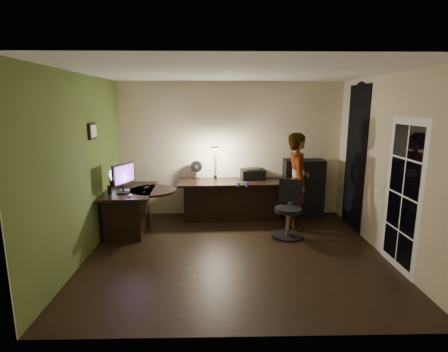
{
  "coord_description": "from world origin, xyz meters",
  "views": [
    {
      "loc": [
        -0.29,
        -5.06,
        2.27
      ],
      "look_at": [
        -0.15,
        1.05,
        1.0
      ],
      "focal_mm": 28.0,
      "sensor_mm": 36.0,
      "label": 1
    }
  ],
  "objects_px": {
    "desk_left": "(131,211)",
    "desk_right": "(231,200)",
    "monitor": "(123,182)",
    "office_chair": "(288,210)",
    "cabinet": "(303,189)",
    "person": "(297,181)"
  },
  "relations": [
    {
      "from": "desk_left",
      "to": "office_chair",
      "type": "relative_size",
      "value": 1.37
    },
    {
      "from": "desk_left",
      "to": "person",
      "type": "relative_size",
      "value": 0.76
    },
    {
      "from": "person",
      "to": "desk_left",
      "type": "bearing_deg",
      "value": 95.75
    },
    {
      "from": "monitor",
      "to": "office_chair",
      "type": "relative_size",
      "value": 0.57
    },
    {
      "from": "cabinet",
      "to": "office_chair",
      "type": "height_order",
      "value": "cabinet"
    },
    {
      "from": "desk_left",
      "to": "cabinet",
      "type": "xyz_separation_m",
      "value": [
        3.29,
        0.76,
        0.2
      ]
    },
    {
      "from": "desk_left",
      "to": "office_chair",
      "type": "xyz_separation_m",
      "value": [
        2.77,
        -0.32,
        0.1
      ]
    },
    {
      "from": "cabinet",
      "to": "person",
      "type": "distance_m",
      "value": 0.75
    },
    {
      "from": "cabinet",
      "to": "person",
      "type": "bearing_deg",
      "value": -112.96
    },
    {
      "from": "cabinet",
      "to": "monitor",
      "type": "xyz_separation_m",
      "value": [
        -3.34,
        -1.0,
        0.38
      ]
    },
    {
      "from": "office_chair",
      "to": "person",
      "type": "height_order",
      "value": "person"
    },
    {
      "from": "desk_right",
      "to": "cabinet",
      "type": "distance_m",
      "value": 1.47
    },
    {
      "from": "cabinet",
      "to": "desk_left",
      "type": "bearing_deg",
      "value": -166.58
    },
    {
      "from": "desk_left",
      "to": "desk_right",
      "type": "distance_m",
      "value": 1.95
    },
    {
      "from": "monitor",
      "to": "office_chair",
      "type": "height_order",
      "value": "monitor"
    },
    {
      "from": "desk_right",
      "to": "monitor",
      "type": "distance_m",
      "value": 2.16
    },
    {
      "from": "monitor",
      "to": "office_chair",
      "type": "bearing_deg",
      "value": 22.05
    },
    {
      "from": "desk_left",
      "to": "monitor",
      "type": "bearing_deg",
      "value": -101.91
    },
    {
      "from": "office_chair",
      "to": "cabinet",
      "type": "bearing_deg",
      "value": 83.72
    },
    {
      "from": "desk_left",
      "to": "desk_right",
      "type": "relative_size",
      "value": 0.65
    },
    {
      "from": "desk_right",
      "to": "office_chair",
      "type": "distance_m",
      "value": 1.35
    },
    {
      "from": "office_chair",
      "to": "person",
      "type": "relative_size",
      "value": 0.55
    }
  ]
}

